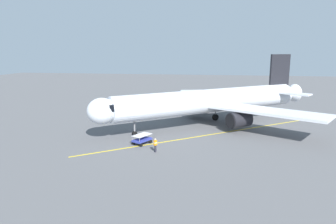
{
  "coord_description": "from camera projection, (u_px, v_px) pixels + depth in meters",
  "views": [
    {
      "loc": [
        -1.6,
        49.17,
        12.02
      ],
      "look_at": [
        5.85,
        4.73,
        3.0
      ],
      "focal_mm": 32.51,
      "sensor_mm": 36.0,
      "label": 1
    }
  ],
  "objects": [
    {
      "name": "apron_lead_in_line",
      "position": [
        209.0,
        135.0,
        44.51
      ],
      "size": [
        31.59,
        24.92,
        0.01
      ],
      "primitive_type": "cube",
      "rotation": [
        0.0,
        0.0,
        -0.9
      ],
      "color": "yellow",
      "rests_on": "ground"
    },
    {
      "name": "ground_crew_marshaller",
      "position": [
        155.0,
        145.0,
        36.74
      ],
      "size": [
        0.46,
        0.45,
        1.71
      ],
      "color": "#23232D",
      "rests_on": "ground"
    },
    {
      "name": "ground_plane",
      "position": [
        208.0,
        125.0,
        50.17
      ],
      "size": [
        220.0,
        220.0,
        0.0
      ],
      "primitive_type": "plane",
      "color": "#565659"
    },
    {
      "name": "belt_loader_portside",
      "position": [
        212.0,
        100.0,
        72.35
      ],
      "size": [
        4.72,
        2.06,
        2.32
      ],
      "color": "#9E9EA3",
      "rests_on": "ground"
    },
    {
      "name": "baggage_cart_near_nose",
      "position": [
        142.0,
        139.0,
        40.03
      ],
      "size": [
        2.45,
        2.95,
        1.27
      ],
      "color": "#2D3899",
      "rests_on": "ground"
    },
    {
      "name": "airplane",
      "position": [
        212.0,
        101.0,
        49.66
      ],
      "size": [
        34.25,
        31.82,
        11.5
      ],
      "color": "silver",
      "rests_on": "ground"
    }
  ]
}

